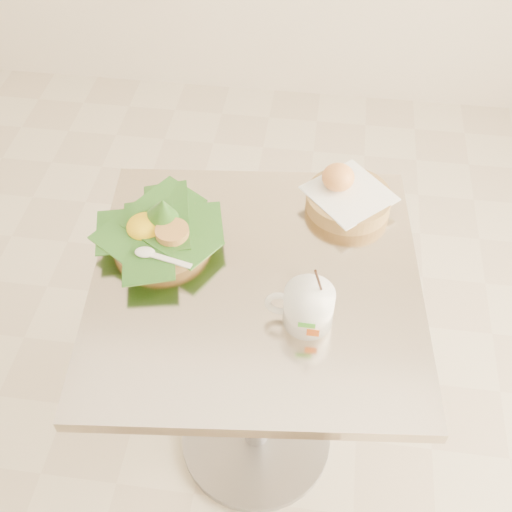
# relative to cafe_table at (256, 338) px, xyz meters

# --- Properties ---
(floor) EXTENTS (3.60, 3.60, 0.00)m
(floor) POSITION_rel_cafe_table_xyz_m (-0.15, 0.04, -0.53)
(floor) COLOR beige
(floor) RESTS_ON ground
(cafe_table) EXTENTS (0.77, 0.77, 0.75)m
(cafe_table) POSITION_rel_cafe_table_xyz_m (0.00, 0.00, 0.00)
(cafe_table) COLOR gray
(cafe_table) RESTS_ON floor
(rice_basket) EXTENTS (0.28, 0.28, 0.14)m
(rice_basket) POSITION_rel_cafe_table_xyz_m (-0.23, 0.08, 0.26)
(rice_basket) COLOR #9D7A43
(rice_basket) RESTS_ON cafe_table
(bread_basket) EXTENTS (0.24, 0.24, 0.10)m
(bread_basket) POSITION_rel_cafe_table_xyz_m (0.18, 0.25, 0.25)
(bread_basket) COLOR #9D7A43
(bread_basket) RESTS_ON cafe_table
(coffee_mug) EXTENTS (0.14, 0.10, 0.17)m
(coffee_mug) POSITION_rel_cafe_table_xyz_m (0.11, -0.10, 0.27)
(coffee_mug) COLOR white
(coffee_mug) RESTS_ON cafe_table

